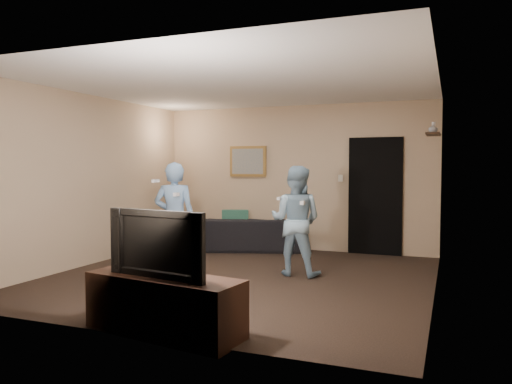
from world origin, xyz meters
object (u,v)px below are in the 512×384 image
at_px(television, 164,243).
at_px(wii_player_left, 175,219).
at_px(tv_console, 164,305).
at_px(wii_player_right, 296,221).
at_px(sofa, 247,234).

xyz_separation_m(television, wii_player_left, (-1.16, 2.13, -0.04)).
relative_size(television, wii_player_left, 0.67).
distance_m(tv_console, wii_player_left, 2.48).
height_order(tv_console, wii_player_right, wii_player_right).
bearing_deg(television, sofa, 111.50).
xyz_separation_m(television, wii_player_right, (0.40, 2.75, -0.06)).
xyz_separation_m(tv_console, television, (0.00, 0.00, 0.57)).
distance_m(television, wii_player_left, 2.42).
relative_size(tv_console, wii_player_left, 0.96).
bearing_deg(television, wii_player_right, 90.24).
distance_m(sofa, wii_player_right, 2.22).
bearing_deg(television, wii_player_left, 127.11).
bearing_deg(wii_player_left, sofa, 86.27).
distance_m(wii_player_left, wii_player_right, 1.68).
height_order(television, wii_player_right, wii_player_right).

